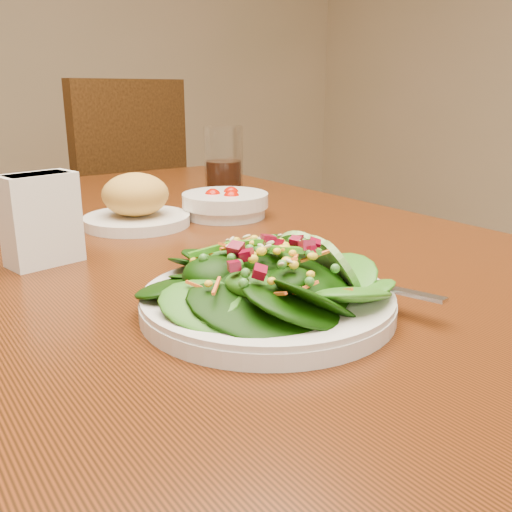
# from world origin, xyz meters

# --- Properties ---
(dining_table) EXTENTS (0.90, 1.40, 0.75)m
(dining_table) POSITION_xyz_m (0.00, 0.00, 0.65)
(dining_table) COLOR #58230B
(dining_table) RESTS_ON ground_plane
(chair_far) EXTENTS (0.58, 0.59, 0.99)m
(chair_far) POSITION_xyz_m (0.27, 1.02, 0.52)
(chair_far) COLOR #44270D
(chair_far) RESTS_ON ground_plane
(salad_plate) EXTENTS (0.26, 0.25, 0.07)m
(salad_plate) POSITION_xyz_m (-0.04, -0.30, 0.78)
(salad_plate) COLOR silver
(salad_plate) RESTS_ON dining_table
(bread_plate) EXTENTS (0.17, 0.17, 0.09)m
(bread_plate) POSITION_xyz_m (-0.00, 0.13, 0.79)
(bread_plate) COLOR silver
(bread_plate) RESTS_ON dining_table
(tomato_bowl) EXTENTS (0.15, 0.15, 0.05)m
(tomato_bowl) POSITION_xyz_m (0.15, 0.10, 0.77)
(tomato_bowl) COLOR silver
(tomato_bowl) RESTS_ON dining_table
(drinking_glass) EXTENTS (0.08, 0.08, 0.14)m
(drinking_glass) POSITION_xyz_m (0.26, 0.28, 0.81)
(drinking_glass) COLOR silver
(drinking_glass) RESTS_ON dining_table
(napkin_holder) EXTENTS (0.10, 0.07, 0.12)m
(napkin_holder) POSITION_xyz_m (-0.18, 0.00, 0.81)
(napkin_holder) COLOR white
(napkin_holder) RESTS_ON dining_table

